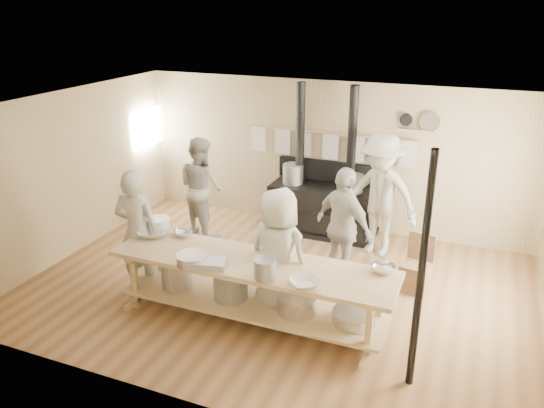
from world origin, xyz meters
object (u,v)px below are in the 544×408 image
(prep_table, at_px, (251,285))
(cook_right, at_px, (344,227))
(cook_far_left, at_px, (138,232))
(roasting_pan, at_px, (209,264))
(cook_left, at_px, (201,187))
(chair, at_px, (416,274))
(cook_by_window, at_px, (380,196))
(cook_center, at_px, (279,255))
(stove, at_px, (322,204))

(prep_table, bearing_deg, cook_right, 60.17)
(prep_table, distance_m, cook_far_left, 1.80)
(prep_table, distance_m, roasting_pan, 0.64)
(cook_left, xyz_separation_m, cook_right, (2.71, -0.76, 0.00))
(prep_table, xyz_separation_m, roasting_pan, (-0.40, -0.33, 0.37))
(cook_left, relative_size, roasting_pan, 4.35)
(cook_left, height_order, roasting_pan, cook_left)
(cook_right, height_order, chair, cook_right)
(prep_table, xyz_separation_m, cook_left, (-1.91, 2.16, 0.35))
(cook_far_left, bearing_deg, cook_left, -92.72)
(chair, bearing_deg, cook_by_window, 137.69)
(cook_right, bearing_deg, cook_left, 14.44)
(cook_right, bearing_deg, chair, -139.40)
(chair, xyz_separation_m, roasting_pan, (-2.22, -1.91, 0.65))
(cook_right, xyz_separation_m, cook_by_window, (0.27, 1.15, 0.12))
(cook_left, height_order, chair, cook_left)
(cook_center, bearing_deg, cook_by_window, -96.70)
(cook_left, height_order, cook_right, cook_right)
(stove, xyz_separation_m, chair, (1.82, -1.43, -0.28))
(stove, bearing_deg, cook_right, -63.77)
(cook_left, distance_m, cook_right, 2.81)
(cook_far_left, xyz_separation_m, cook_left, (-0.15, 2.02, -0.02))
(prep_table, distance_m, cook_center, 0.51)
(cook_by_window, bearing_deg, cook_left, -157.49)
(cook_right, bearing_deg, roasting_pan, 85.42)
(prep_table, xyz_separation_m, cook_center, (0.27, 0.25, 0.35))
(cook_center, relative_size, roasting_pan, 4.36)
(cook_far_left, xyz_separation_m, cook_right, (2.56, 1.26, -0.02))
(cook_center, distance_m, cook_by_window, 2.44)
(cook_far_left, distance_m, cook_by_window, 3.72)
(cook_center, bearing_deg, prep_table, 55.11)
(stove, relative_size, cook_center, 1.49)
(cook_right, distance_m, cook_by_window, 1.19)
(prep_table, relative_size, cook_right, 2.07)
(chair, relative_size, roasting_pan, 2.03)
(cook_left, relative_size, cook_center, 1.00)
(roasting_pan, bearing_deg, cook_right, 55.23)
(prep_table, bearing_deg, cook_center, 42.64)
(chair, bearing_deg, stove, 151.45)
(cook_far_left, relative_size, cook_right, 1.02)
(cook_far_left, height_order, cook_right, cook_far_left)
(cook_by_window, relative_size, roasting_pan, 4.96)
(cook_far_left, bearing_deg, chair, -164.90)
(prep_table, bearing_deg, cook_by_window, 67.24)
(stove, relative_size, roasting_pan, 6.51)
(stove, distance_m, cook_by_window, 1.26)
(cook_by_window, bearing_deg, stove, 171.38)
(prep_table, relative_size, cook_by_window, 1.82)
(prep_table, distance_m, cook_by_window, 2.80)
(chair, bearing_deg, cook_center, -129.72)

